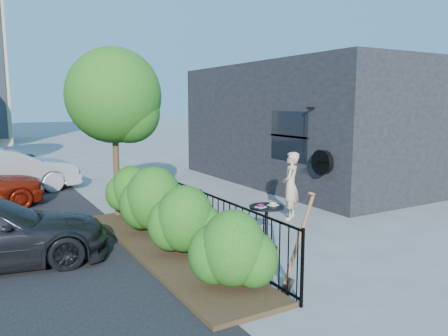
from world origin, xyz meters
TOP-DOWN VIEW (x-y plane):
  - ground at (0.00, 0.00)m, footprint 120.00×120.00m
  - shop_building at (5.50, 4.50)m, footprint 6.22×9.00m
  - fence at (-1.50, 0.00)m, footprint 0.05×6.05m
  - planting_bed at (-2.20, 0.00)m, footprint 1.30×6.00m
  - shrubs at (-2.10, 0.10)m, footprint 1.10×5.60m
  - patio_tree at (-2.24, 2.76)m, footprint 2.20×2.20m
  - cafe_table at (-0.53, -0.81)m, footprint 0.66×0.66m
  - woman at (1.21, 0.66)m, footprint 0.69×0.68m
  - shovel at (-1.26, -2.59)m, footprint 0.53×0.19m
  - car_silver at (-4.43, 7.27)m, footprint 4.35×1.93m

SIDE VIEW (x-z plane):
  - ground at x=0.00m, z-range 0.00..0.00m
  - planting_bed at x=-2.20m, z-range 0.00..0.08m
  - fence at x=-1.50m, z-range 0.01..1.11m
  - cafe_table at x=-0.53m, z-range 0.13..1.01m
  - shovel at x=-1.26m, z-range -0.09..1.41m
  - car_silver at x=-4.43m, z-range 0.00..1.39m
  - shrubs at x=-2.10m, z-range 0.08..1.32m
  - woman at x=1.21m, z-range 0.00..1.60m
  - shop_building at x=5.50m, z-range 0.00..4.00m
  - patio_tree at x=-2.24m, z-range 0.79..4.73m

